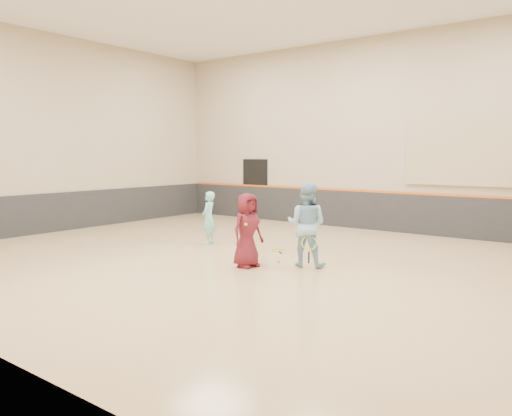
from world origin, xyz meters
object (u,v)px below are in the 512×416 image
Objects in this scene: young_man at (247,230)px; instructor at (307,225)px; spare_racket at (278,249)px; girl at (209,218)px.

instructor is at bearing -41.24° from young_man.
spare_racket is (-1.44, 1.02, -0.86)m from instructor.
girl is 0.89× the size of young_man.
spare_racket is (-0.49, 1.85, -0.76)m from young_man.
spare_racket is (1.97, 0.37, -0.67)m from girl.
girl is at bearing 66.85° from young_man.
young_man is at bearing -75.17° from spare_racket.
instructor reaches higher than spare_racket.
young_man is at bearing 38.87° from girl.
young_man reaches higher than spare_racket.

